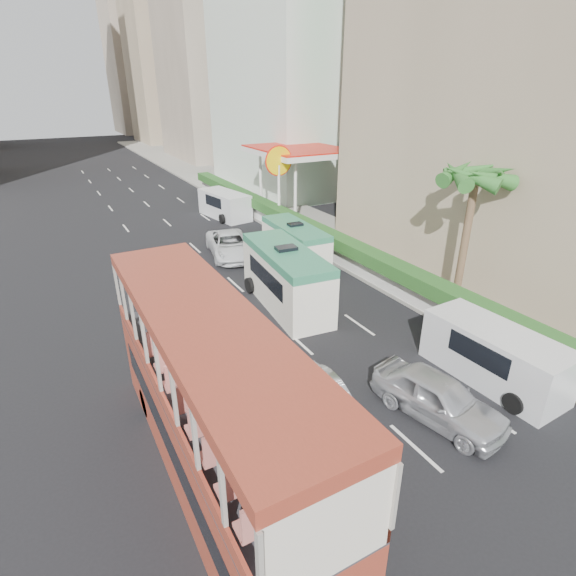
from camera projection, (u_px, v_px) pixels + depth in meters
ground_plane at (383, 406)px, 15.41m from camera, size 200.00×200.00×0.00m
double_decker_bus at (212, 401)px, 11.72m from camera, size 2.50×11.00×5.06m
car_silver_lane_a at (323, 419)px, 14.83m from camera, size 1.61×4.04×1.31m
car_silver_lane_b at (435, 416)px, 14.93m from camera, size 2.72×4.81×1.54m
van_asset at (231, 256)px, 28.98m from camera, size 3.45×5.72×1.48m
minibus_near at (286, 278)px, 21.93m from camera, size 2.82×6.75×2.91m
minibus_far at (295, 246)px, 26.94m from camera, size 2.19×5.75×2.51m
panel_van_near at (494, 355)px, 16.43m from camera, size 2.27×5.23×2.06m
panel_van_far at (225, 205)px, 37.05m from camera, size 2.89×5.47×2.08m
sidewalk at (277, 210)px, 39.26m from camera, size 6.00×120.00×0.18m
kerb_wall at (317, 244)px, 29.02m from camera, size 0.30×44.00×1.00m
hedge at (317, 231)px, 28.67m from camera, size 1.10×44.00×0.70m
palm_tree at (465, 244)px, 20.65m from camera, size 0.36×0.36×6.40m
shell_station at (298, 182)px, 37.01m from camera, size 6.50×8.00×5.50m
tower_far_a at (166, 11)px, 79.17m from camera, size 14.00×14.00×44.00m
tower_far_b at (140, 35)px, 97.52m from camera, size 14.00×14.00×40.00m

